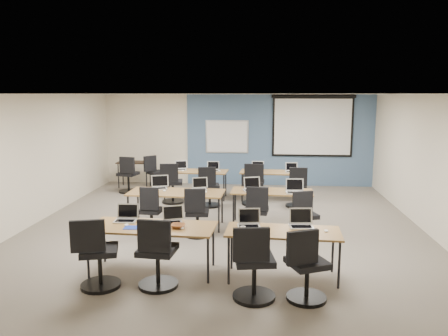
# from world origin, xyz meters

# --- Properties ---
(floor) EXTENTS (8.00, 9.00, 0.02)m
(floor) POSITION_xyz_m (0.00, 0.00, 0.00)
(floor) COLOR #6B6354
(floor) RESTS_ON ground
(ceiling) EXTENTS (8.00, 9.00, 0.02)m
(ceiling) POSITION_xyz_m (0.00, 0.00, 2.70)
(ceiling) COLOR white
(ceiling) RESTS_ON ground
(wall_back) EXTENTS (8.00, 0.04, 2.70)m
(wall_back) POSITION_xyz_m (0.00, 4.50, 1.35)
(wall_back) COLOR beige
(wall_back) RESTS_ON ground
(wall_front) EXTENTS (8.00, 0.04, 2.70)m
(wall_front) POSITION_xyz_m (0.00, -4.50, 1.35)
(wall_front) COLOR beige
(wall_front) RESTS_ON ground
(wall_left) EXTENTS (0.04, 9.00, 2.70)m
(wall_left) POSITION_xyz_m (-4.00, 0.00, 1.35)
(wall_left) COLOR beige
(wall_left) RESTS_ON ground
(wall_right) EXTENTS (0.04, 9.00, 2.70)m
(wall_right) POSITION_xyz_m (4.00, 0.00, 1.35)
(wall_right) COLOR beige
(wall_right) RESTS_ON ground
(blue_accent_panel) EXTENTS (5.50, 0.04, 2.70)m
(blue_accent_panel) POSITION_xyz_m (1.25, 4.47, 1.35)
(blue_accent_panel) COLOR #3D5977
(blue_accent_panel) RESTS_ON wall_back
(whiteboard) EXTENTS (1.28, 0.03, 0.98)m
(whiteboard) POSITION_xyz_m (-0.30, 4.43, 1.45)
(whiteboard) COLOR #B9BEC3
(whiteboard) RESTS_ON wall_back
(projector_screen) EXTENTS (2.40, 0.10, 1.82)m
(projector_screen) POSITION_xyz_m (2.20, 4.41, 1.89)
(projector_screen) COLOR black
(projector_screen) RESTS_ON wall_back
(training_table_front_left) EXTENTS (1.90, 0.79, 0.73)m
(training_table_front_left) POSITION_xyz_m (-0.88, -2.26, 0.69)
(training_table_front_left) COLOR #9A5727
(training_table_front_left) RESTS_ON floor
(training_table_front_right) EXTENTS (1.67, 0.69, 0.73)m
(training_table_front_right) POSITION_xyz_m (1.08, -2.31, 0.68)
(training_table_front_right) COLOR olive
(training_table_front_right) RESTS_ON floor
(training_table_mid_left) EXTENTS (1.94, 0.81, 0.73)m
(training_table_mid_left) POSITION_xyz_m (-0.98, 0.09, 0.69)
(training_table_mid_left) COLOR brown
(training_table_mid_left) RESTS_ON floor
(training_table_mid_right) EXTENTS (1.67, 0.70, 0.73)m
(training_table_mid_right) POSITION_xyz_m (0.97, 0.35, 0.68)
(training_table_mid_right) COLOR #925C2F
(training_table_mid_right) RESTS_ON floor
(training_table_back_left) EXTENTS (1.66, 0.69, 0.73)m
(training_table_back_left) POSITION_xyz_m (-0.97, 2.58, 0.68)
(training_table_back_left) COLOR brown
(training_table_back_left) RESTS_ON floor
(training_table_back_right) EXTENTS (1.67, 0.70, 0.73)m
(training_table_back_right) POSITION_xyz_m (1.03, 2.63, 0.68)
(training_table_back_right) COLOR #A17648
(training_table_back_right) RESTS_ON floor
(laptop_0) EXTENTS (0.34, 0.29, 0.26)m
(laptop_0) POSITION_xyz_m (-1.35, -2.03, 0.79)
(laptop_0) COLOR #BABAC5
(laptop_0) RESTS_ON training_table_front_left
(mouse_0) EXTENTS (0.07, 0.10, 0.03)m
(mouse_0) POSITION_xyz_m (-1.27, -2.28, 0.74)
(mouse_0) COLOR white
(mouse_0) RESTS_ON training_table_front_left
(task_chair_0) EXTENTS (0.57, 0.56, 1.04)m
(task_chair_0) POSITION_xyz_m (-1.51, -2.90, 0.43)
(task_chair_0) COLOR black
(task_chair_0) RESTS_ON floor
(laptop_1) EXTENTS (0.33, 0.28, 0.25)m
(laptop_1) POSITION_xyz_m (-0.62, -2.05, 0.79)
(laptop_1) COLOR #B5B5C1
(laptop_1) RESTS_ON training_table_front_left
(mouse_1) EXTENTS (0.06, 0.10, 0.03)m
(mouse_1) POSITION_xyz_m (-0.41, -2.36, 0.74)
(mouse_1) COLOR white
(mouse_1) RESTS_ON training_table_front_left
(task_chair_1) EXTENTS (0.57, 0.57, 1.04)m
(task_chair_1) POSITION_xyz_m (-0.68, -2.82, 0.43)
(task_chair_1) COLOR black
(task_chair_1) RESTS_ON floor
(laptop_2) EXTENTS (0.34, 0.29, 0.26)m
(laptop_2) POSITION_xyz_m (0.58, -2.14, 0.79)
(laptop_2) COLOR #B3B3BE
(laptop_2) RESTS_ON training_table_front_right
(mouse_2) EXTENTS (0.08, 0.10, 0.03)m
(mouse_2) POSITION_xyz_m (0.87, -2.30, 0.74)
(mouse_2) COLOR white
(mouse_2) RESTS_ON training_table_front_right
(task_chair_2) EXTENTS (0.57, 0.57, 1.05)m
(task_chair_2) POSITION_xyz_m (0.67, -3.06, 0.44)
(task_chair_2) COLOR black
(task_chair_2) RESTS_ON floor
(laptop_3) EXTENTS (0.35, 0.30, 0.26)m
(laptop_3) POSITION_xyz_m (1.36, -2.09, 0.80)
(laptop_3) COLOR #B4B4B8
(laptop_3) RESTS_ON training_table_front_right
(mouse_3) EXTENTS (0.08, 0.10, 0.03)m
(mouse_3) POSITION_xyz_m (1.70, -2.30, 0.74)
(mouse_3) COLOR white
(mouse_3) RESTS_ON training_table_front_right
(task_chair_3) EXTENTS (0.57, 0.53, 1.01)m
(task_chair_3) POSITION_xyz_m (1.35, -3.03, 0.42)
(task_chair_3) COLOR black
(task_chair_3) RESTS_ON floor
(laptop_4) EXTENTS (0.36, 0.31, 0.27)m
(laptop_4) POSITION_xyz_m (-1.41, 0.37, 0.80)
(laptop_4) COLOR silver
(laptop_4) RESTS_ON training_table_mid_left
(mouse_4) EXTENTS (0.08, 0.10, 0.03)m
(mouse_4) POSITION_xyz_m (-1.23, 0.11, 0.74)
(mouse_4) COLOR white
(mouse_4) RESTS_ON training_table_mid_left
(task_chair_4) EXTENTS (0.46, 0.46, 0.95)m
(task_chair_4) POSITION_xyz_m (-1.39, -0.40, 0.39)
(task_chair_4) COLOR black
(task_chair_4) RESTS_ON floor
(laptop_5) EXTENTS (0.32, 0.27, 0.24)m
(laptop_5) POSITION_xyz_m (-0.54, 0.34, 0.79)
(laptop_5) COLOR silver
(laptop_5) RESTS_ON training_table_mid_left
(mouse_5) EXTENTS (0.09, 0.12, 0.04)m
(mouse_5) POSITION_xyz_m (-0.38, 0.06, 0.74)
(mouse_5) COLOR white
(mouse_5) RESTS_ON training_table_mid_left
(task_chair_5) EXTENTS (0.48, 0.48, 0.97)m
(task_chair_5) POSITION_xyz_m (-0.46, -0.54, 0.40)
(task_chair_5) COLOR black
(task_chair_5) RESTS_ON floor
(laptop_6) EXTENTS (0.35, 0.30, 0.26)m
(laptop_6) POSITION_xyz_m (0.55, 0.38, 0.80)
(laptop_6) COLOR #A0A0AC
(laptop_6) RESTS_ON training_table_mid_right
(mouse_6) EXTENTS (0.06, 0.09, 0.03)m
(mouse_6) POSITION_xyz_m (0.76, 0.12, 0.74)
(mouse_6) COLOR white
(mouse_6) RESTS_ON training_table_mid_right
(task_chair_6) EXTENTS (0.51, 0.51, 0.99)m
(task_chair_6) POSITION_xyz_m (0.66, -0.38, 0.41)
(task_chair_6) COLOR black
(task_chair_6) RESTS_ON floor
(laptop_7) EXTENTS (0.36, 0.31, 0.27)m
(laptop_7) POSITION_xyz_m (1.43, 0.23, 0.80)
(laptop_7) COLOR #BBBBBB
(laptop_7) RESTS_ON training_table_mid_right
(mouse_7) EXTENTS (0.06, 0.09, 0.03)m
(mouse_7) POSITION_xyz_m (1.68, 0.11, 0.74)
(mouse_7) COLOR white
(mouse_7) RESTS_ON training_table_mid_right
(task_chair_7) EXTENTS (0.49, 0.47, 0.96)m
(task_chair_7) POSITION_xyz_m (1.56, -0.54, 0.39)
(task_chair_7) COLOR black
(task_chair_7) RESTS_ON floor
(laptop_8) EXTENTS (0.31, 0.26, 0.24)m
(laptop_8) POSITION_xyz_m (-1.38, 2.67, 0.79)
(laptop_8) COLOR #AEAEBA
(laptop_8) RESTS_ON training_table_back_left
(mouse_8) EXTENTS (0.09, 0.11, 0.03)m
(mouse_8) POSITION_xyz_m (-1.29, 2.51, 0.74)
(mouse_8) COLOR white
(mouse_8) RESTS_ON training_table_back_left
(task_chair_8) EXTENTS (0.55, 0.55, 1.03)m
(task_chair_8) POSITION_xyz_m (-1.48, 2.00, 0.43)
(task_chair_8) COLOR black
(task_chair_8) RESTS_ON floor
(laptop_9) EXTENTS (0.31, 0.27, 0.24)m
(laptop_9) POSITION_xyz_m (-0.52, 2.62, 0.79)
(laptop_9) COLOR #AEAEB6
(laptop_9) RESTS_ON training_table_back_left
(mouse_9) EXTENTS (0.09, 0.12, 0.04)m
(mouse_9) POSITION_xyz_m (-0.34, 2.54, 0.74)
(mouse_9) COLOR white
(mouse_9) RESTS_ON training_table_back_left
(task_chair_9) EXTENTS (0.52, 0.52, 1.00)m
(task_chair_9) POSITION_xyz_m (-0.51, 1.73, 0.41)
(task_chair_9) COLOR black
(task_chair_9) RESTS_ON floor
(laptop_10) EXTENTS (0.32, 0.27, 0.24)m
(laptop_10) POSITION_xyz_m (0.64, 2.73, 0.79)
(laptop_10) COLOR #B7B7B7
(laptop_10) RESTS_ON training_table_back_right
(mouse_10) EXTENTS (0.07, 0.10, 0.03)m
(mouse_10) POSITION_xyz_m (0.76, 2.54, 0.74)
(mouse_10) COLOR white
(mouse_10) RESTS_ON training_table_back_right
(task_chair_10) EXTENTS (0.58, 0.58, 1.05)m
(task_chair_10) POSITION_xyz_m (0.56, 2.01, 0.44)
(task_chair_10) COLOR black
(task_chair_10) RESTS_ON floor
(laptop_11) EXTENTS (0.31, 0.26, 0.24)m
(laptop_11) POSITION_xyz_m (1.51, 2.63, 0.79)
(laptop_11) COLOR #AFAEB8
(laptop_11) RESTS_ON training_table_back_right
(mouse_11) EXTENTS (0.08, 0.10, 0.03)m
(mouse_11) POSITION_xyz_m (1.62, 2.52, 0.74)
(mouse_11) COLOR white
(mouse_11) RESTS_ON training_table_back_right
(task_chair_11) EXTENTS (0.52, 0.52, 1.00)m
(task_chair_11) POSITION_xyz_m (1.60, 1.86, 0.41)
(task_chair_11) COLOR black
(task_chair_11) RESTS_ON floor
(blue_mousepad) EXTENTS (0.24, 0.21, 0.01)m
(blue_mousepad) POSITION_xyz_m (-1.16, -2.38, 0.73)
(blue_mousepad) COLOR #1931A3
(blue_mousepad) RESTS_ON training_table_front_left
(snack_bowl) EXTENTS (0.23, 0.23, 0.05)m
(snack_bowl) POSITION_xyz_m (-0.48, -2.31, 0.76)
(snack_bowl) COLOR brown
(snack_bowl) RESTS_ON training_table_front_left
(snack_plate) EXTENTS (0.18, 0.18, 0.01)m
(snack_plate) POSITION_xyz_m (0.53, -2.41, 0.74)
(snack_plate) COLOR white
(snack_plate) RESTS_ON training_table_front_right
(coffee_cup) EXTENTS (0.07, 0.07, 0.06)m
(coffee_cup) POSITION_xyz_m (0.50, -2.43, 0.77)
(coffee_cup) COLOR white
(coffee_cup) RESTS_ON snack_plate
(utility_table) EXTENTS (0.95, 0.53, 0.75)m
(utility_table) POSITION_xyz_m (-2.98, 3.82, 0.66)
(utility_table) COLOR black
(utility_table) RESTS_ON floor
(spare_chair_a) EXTENTS (0.59, 0.49, 0.97)m
(spare_chair_a) POSITION_xyz_m (-2.31, 3.61, 0.40)
(spare_chair_a) COLOR black
(spare_chair_a) RESTS_ON floor
(spare_chair_b) EXTENTS (0.55, 0.55, 1.02)m
(spare_chair_b) POSITION_xyz_m (-2.93, 3.05, 0.42)
(spare_chair_b) COLOR black
(spare_chair_b) RESTS_ON floor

